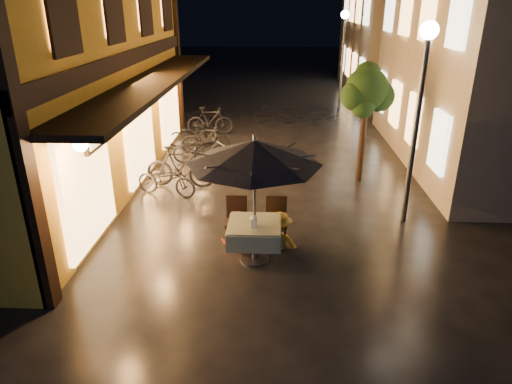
{
  "coord_description": "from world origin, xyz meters",
  "views": [
    {
      "loc": [
        0.13,
        -7.35,
        4.55
      ],
      "look_at": [
        -0.25,
        0.78,
        1.15
      ],
      "focal_mm": 32.0,
      "sensor_mm": 36.0,
      "label": 1
    }
  ],
  "objects_px": {
    "table_lantern": "(254,220)",
    "person_yellow": "(280,214)",
    "cafe_table": "(254,232)",
    "person_orange": "(237,213)",
    "bicycle_0": "(166,180)",
    "streetlamp_near": "(421,90)",
    "patio_umbrella": "(254,152)"
  },
  "relations": [
    {
      "from": "streetlamp_near",
      "to": "person_orange",
      "type": "relative_size",
      "value": 2.95
    },
    {
      "from": "table_lantern",
      "to": "person_orange",
      "type": "bearing_deg",
      "value": 116.34
    },
    {
      "from": "person_orange",
      "to": "streetlamp_near",
      "type": "bearing_deg",
      "value": -161.37
    },
    {
      "from": "person_orange",
      "to": "bicycle_0",
      "type": "distance_m",
      "value": 3.22
    },
    {
      "from": "cafe_table",
      "to": "person_yellow",
      "type": "bearing_deg",
      "value": 50.43
    },
    {
      "from": "patio_umbrella",
      "to": "person_orange",
      "type": "bearing_deg",
      "value": 122.84
    },
    {
      "from": "table_lantern",
      "to": "person_yellow",
      "type": "xyz_separation_m",
      "value": [
        0.47,
        0.74,
        -0.21
      ]
    },
    {
      "from": "table_lantern",
      "to": "bicycle_0",
      "type": "xyz_separation_m",
      "value": [
        -2.38,
        3.22,
        -0.5
      ]
    },
    {
      "from": "patio_umbrella",
      "to": "cafe_table",
      "type": "bearing_deg",
      "value": -90.0
    },
    {
      "from": "cafe_table",
      "to": "bicycle_0",
      "type": "height_order",
      "value": "bicycle_0"
    },
    {
      "from": "cafe_table",
      "to": "person_orange",
      "type": "distance_m",
      "value": 0.68
    },
    {
      "from": "person_yellow",
      "to": "bicycle_0",
      "type": "xyz_separation_m",
      "value": [
        -2.85,
        2.48,
        -0.29
      ]
    },
    {
      "from": "streetlamp_near",
      "to": "person_yellow",
      "type": "relative_size",
      "value": 2.99
    },
    {
      "from": "person_yellow",
      "to": "bicycle_0",
      "type": "bearing_deg",
      "value": -36.32
    },
    {
      "from": "patio_umbrella",
      "to": "table_lantern",
      "type": "height_order",
      "value": "patio_umbrella"
    },
    {
      "from": "cafe_table",
      "to": "bicycle_0",
      "type": "distance_m",
      "value": 3.87
    },
    {
      "from": "table_lantern",
      "to": "person_yellow",
      "type": "relative_size",
      "value": 0.18
    },
    {
      "from": "cafe_table",
      "to": "person_yellow",
      "type": "relative_size",
      "value": 0.7
    },
    {
      "from": "table_lantern",
      "to": "person_orange",
      "type": "xyz_separation_m",
      "value": [
        -0.36,
        0.74,
        -0.2
      ]
    },
    {
      "from": "streetlamp_near",
      "to": "table_lantern",
      "type": "height_order",
      "value": "streetlamp_near"
    },
    {
      "from": "streetlamp_near",
      "to": "patio_umbrella",
      "type": "bearing_deg",
      "value": -150.73
    },
    {
      "from": "streetlamp_near",
      "to": "patio_umbrella",
      "type": "distance_m",
      "value": 3.81
    },
    {
      "from": "cafe_table",
      "to": "person_orange",
      "type": "height_order",
      "value": "person_orange"
    },
    {
      "from": "patio_umbrella",
      "to": "table_lantern",
      "type": "distance_m",
      "value": 1.24
    },
    {
      "from": "cafe_table",
      "to": "bicycle_0",
      "type": "xyz_separation_m",
      "value": [
        -2.38,
        3.05,
        -0.17
      ]
    },
    {
      "from": "person_orange",
      "to": "person_yellow",
      "type": "bearing_deg",
      "value": 179.7
    },
    {
      "from": "cafe_table",
      "to": "table_lantern",
      "type": "xyz_separation_m",
      "value": [
        0.0,
        -0.17,
        0.33
      ]
    },
    {
      "from": "streetlamp_near",
      "to": "bicycle_0",
      "type": "bearing_deg",
      "value": 167.76
    },
    {
      "from": "cafe_table",
      "to": "table_lantern",
      "type": "bearing_deg",
      "value": -90.0
    },
    {
      "from": "cafe_table",
      "to": "person_orange",
      "type": "bearing_deg",
      "value": 122.84
    },
    {
      "from": "patio_umbrella",
      "to": "person_orange",
      "type": "distance_m",
      "value": 1.58
    },
    {
      "from": "person_orange",
      "to": "bicycle_0",
      "type": "xyz_separation_m",
      "value": [
        -2.02,
        2.48,
        -0.3
      ]
    }
  ]
}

